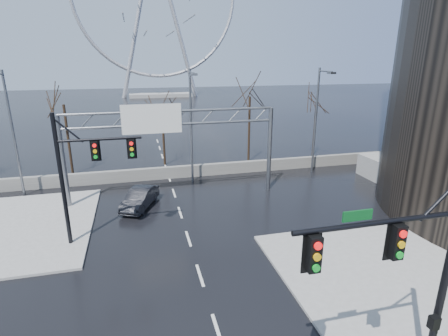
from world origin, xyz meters
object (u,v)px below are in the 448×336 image
object	(u,v)px
ferris_wheel	(156,0)
car	(140,198)
signal_mast_near	(414,264)
sign_gantry	(168,135)
signal_mast_far	(81,167)

from	to	relation	value
ferris_wheel	car	bearing A→B (deg)	-95.47
signal_mast_near	ferris_wheel	distance (m)	101.29
sign_gantry	signal_mast_near	bearing A→B (deg)	-73.81
sign_gantry	car	xyz separation A→B (m)	(-2.41, -1.21, -4.46)
signal_mast_near	sign_gantry	xyz separation A→B (m)	(-5.52, 19.00, 0.31)
signal_mast_far	sign_gantry	distance (m)	8.14
ferris_wheel	signal_mast_near	bearing A→B (deg)	-89.92
signal_mast_far	car	size ratio (longest dim) A/B	1.83
car	signal_mast_near	bearing A→B (deg)	-42.39
sign_gantry	car	bearing A→B (deg)	-153.30
car	signal_mast_far	bearing A→B (deg)	-99.19
sign_gantry	ferris_wheel	bearing A→B (deg)	86.16
signal_mast_near	signal_mast_far	world-z (taller)	same
ferris_wheel	car	world-z (taller)	ferris_wheel
signal_mast_far	car	bearing A→B (deg)	57.22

